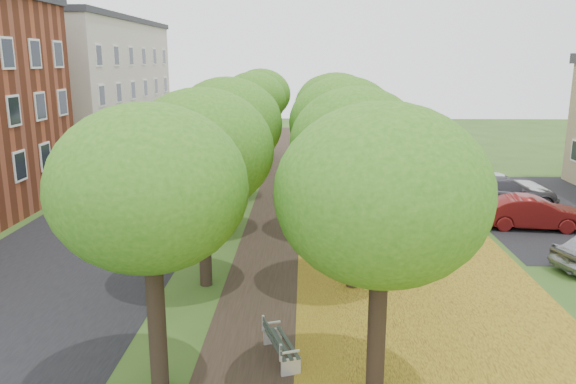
# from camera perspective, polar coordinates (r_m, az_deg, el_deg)

# --- Properties ---
(street_asphalt) EXTENTS (8.00, 70.00, 0.01)m
(street_asphalt) POSITION_cam_1_polar(r_m,az_deg,el_deg) (28.47, -15.74, -1.91)
(street_asphalt) COLOR black
(street_asphalt) RESTS_ON ground
(footpath) EXTENTS (3.20, 70.00, 0.01)m
(footpath) POSITION_cam_1_polar(r_m,az_deg,el_deg) (27.19, -0.47, -2.10)
(footpath) COLOR black
(footpath) RESTS_ON ground
(leaf_verge) EXTENTS (7.50, 70.00, 0.01)m
(leaf_verge) POSITION_cam_1_polar(r_m,az_deg,el_deg) (27.46, 10.02, -2.15)
(leaf_verge) COLOR #AE9720
(leaf_verge) RESTS_ON ground
(parking_lot) EXTENTS (9.00, 16.00, 0.01)m
(parking_lot) POSITION_cam_1_polar(r_m,az_deg,el_deg) (30.78, 25.62, -1.61)
(parking_lot) COLOR black
(parking_lot) RESTS_ON ground
(tree_row_west) EXTENTS (4.19, 34.19, 6.34)m
(tree_row_west) POSITION_cam_1_polar(r_m,az_deg,el_deg) (26.53, -5.28, 7.42)
(tree_row_west) COLOR black
(tree_row_west) RESTS_ON ground
(tree_row_east) EXTENTS (4.19, 34.19, 6.34)m
(tree_row_east) POSITION_cam_1_polar(r_m,az_deg,el_deg) (26.38, 5.21, 7.38)
(tree_row_east) COLOR black
(tree_row_east) RESTS_ON ground
(building_cream) EXTENTS (10.30, 20.30, 10.40)m
(building_cream) POSITION_cam_1_polar(r_m,az_deg,el_deg) (47.77, -20.76, 10.02)
(building_cream) COLOR beige
(building_cream) RESTS_ON ground
(bench) EXTENTS (1.02, 1.78, 0.81)m
(bench) POSITION_cam_1_polar(r_m,az_deg,el_deg) (14.27, -0.92, -15.13)
(bench) COLOR #252F29
(bench) RESTS_ON ground
(car_red) EXTENTS (4.47, 2.00, 1.43)m
(car_red) POSITION_cam_1_polar(r_m,az_deg,el_deg) (26.73, 23.62, -1.94)
(car_red) COLOR maroon
(car_red) RESTS_ON ground
(car_grey) EXTENTS (5.33, 2.28, 1.53)m
(car_grey) POSITION_cam_1_polar(r_m,az_deg,el_deg) (30.04, 21.10, -0.02)
(car_grey) COLOR #35343A
(car_grey) RESTS_ON ground
(car_white) EXTENTS (5.88, 3.46, 1.53)m
(car_white) POSITION_cam_1_polar(r_m,az_deg,el_deg) (30.86, 20.57, 0.36)
(car_white) COLOR white
(car_white) RESTS_ON ground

